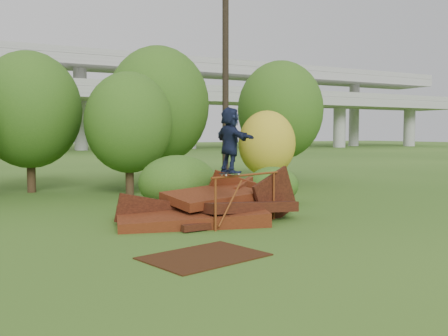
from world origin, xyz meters
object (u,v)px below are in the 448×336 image
utility_pole (226,82)px  skater (230,140)px  scrap_pile (207,210)px  flat_plate (204,256)px

utility_pole → skater: bearing=-117.4°
scrap_pile → flat_plate: size_ratio=2.45×
scrap_pile → skater: 2.41m
scrap_pile → utility_pole: 8.99m
skater → flat_plate: skater is taller
scrap_pile → utility_pole: utility_pole is taller
scrap_pile → utility_pole: (4.15, 6.59, 4.50)m
scrap_pile → flat_plate: 4.25m
skater → flat_plate: 4.00m
scrap_pile → skater: bearing=-86.7°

